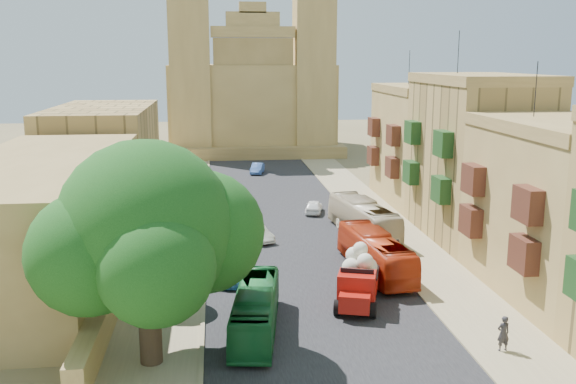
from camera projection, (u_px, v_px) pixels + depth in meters
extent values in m
cube|color=black|center=(283.00, 226.00, 58.85)|extent=(14.00, 140.00, 0.01)
cube|color=#958561|center=(384.00, 223.00, 59.91)|extent=(5.00, 140.00, 0.01)
cube|color=#958561|center=(178.00, 229.00, 57.79)|extent=(5.00, 140.00, 0.01)
cube|color=#958561|center=(358.00, 223.00, 59.62)|extent=(0.25, 140.00, 0.12)
cube|color=#958561|center=(206.00, 227.00, 58.05)|extent=(0.25, 140.00, 0.12)
cube|color=#9F8148|center=(562.00, 215.00, 41.09)|extent=(8.00, 14.00, 10.50)
cube|color=olive|center=(570.00, 127.00, 39.93)|extent=(8.20, 14.00, 0.80)
cylinder|color=black|center=(536.00, 89.00, 42.09)|extent=(0.06, 0.06, 3.60)
cube|color=#4D2519|center=(524.00, 254.00, 37.04)|extent=(0.90, 2.20, 2.00)
cube|color=#4D2519|center=(471.00, 221.00, 44.66)|extent=(0.90, 2.20, 2.00)
cube|color=#4D2519|center=(528.00, 205.00, 36.44)|extent=(0.90, 2.20, 2.00)
cube|color=#4D2519|center=(473.00, 179.00, 44.06)|extent=(0.90, 2.20, 2.00)
cube|color=#A9894D|center=(476.00, 161.00, 54.45)|extent=(8.00, 14.00, 13.00)
cube|color=olive|center=(481.00, 79.00, 53.03)|extent=(8.20, 14.00, 0.80)
cylinder|color=black|center=(458.00, 52.00, 55.19)|extent=(0.06, 0.06, 3.60)
cube|color=#1A421A|center=(441.00, 190.00, 50.46)|extent=(0.90, 2.20, 2.00)
cube|color=#1A421A|center=(411.00, 172.00, 58.08)|extent=(0.90, 2.20, 2.00)
cube|color=#1A421A|center=(443.00, 144.00, 49.71)|extent=(0.90, 2.20, 2.00)
cube|color=#1A421A|center=(412.00, 132.00, 57.33)|extent=(0.90, 2.20, 2.00)
cube|color=#9F8148|center=(423.00, 147.00, 68.21)|extent=(8.00, 14.00, 11.50)
cube|color=olive|center=(426.00, 89.00, 66.95)|extent=(8.20, 14.00, 0.80)
cylinder|color=black|center=(409.00, 67.00, 69.10)|extent=(0.06, 0.06, 3.60)
cube|color=#4D2519|center=(392.00, 167.00, 64.18)|extent=(0.90, 2.20, 2.00)
cube|color=#4D2519|center=(373.00, 156.00, 71.81)|extent=(0.90, 2.20, 2.00)
cube|color=#4D2519|center=(393.00, 135.00, 63.52)|extent=(0.90, 2.20, 2.00)
cube|color=#4D2519|center=(374.00, 127.00, 71.15)|extent=(0.90, 2.20, 2.00)
cube|color=#9F8148|center=(130.00, 253.00, 47.54)|extent=(1.00, 40.00, 1.80)
cube|color=olive|center=(43.00, 219.00, 44.30)|extent=(10.00, 28.00, 8.40)
cube|color=#A9894D|center=(104.00, 153.00, 69.42)|extent=(10.00, 22.00, 10.00)
cube|color=#9F8148|center=(250.00, 107.00, 106.99)|extent=(26.00, 20.00, 14.00)
cube|color=olive|center=(255.00, 152.00, 98.04)|extent=(28.00, 4.00, 1.80)
cube|color=olive|center=(253.00, 92.00, 97.82)|extent=(12.00, 2.00, 16.00)
cube|color=#9F8148|center=(253.00, 32.00, 95.99)|extent=(12.60, 2.40, 1.60)
cube|color=#9F8148|center=(253.00, 20.00, 95.64)|extent=(8.00, 2.00, 2.40)
cube|color=#9F8148|center=(252.00, 8.00, 95.27)|extent=(4.00, 2.00, 1.60)
cube|color=#9F8148|center=(190.00, 62.00, 97.10)|extent=(6.00, 6.00, 29.00)
cube|color=#9F8148|center=(314.00, 62.00, 99.23)|extent=(6.00, 6.00, 29.00)
cylinder|color=#3A2A1D|center=(150.00, 322.00, 32.06)|extent=(1.14, 1.14, 4.32)
sphere|color=#103C10|center=(145.00, 228.00, 31.06)|extent=(8.64, 8.64, 8.64)
sphere|color=#103C10|center=(203.00, 232.00, 32.83)|extent=(6.37, 6.37, 6.37)
sphere|color=#103C10|center=(90.00, 254.00, 29.97)|extent=(5.91, 5.91, 5.91)
sphere|color=#103C10|center=(156.00, 267.00, 28.72)|extent=(5.46, 5.46, 5.46)
sphere|color=#103C10|center=(125.00, 199.00, 33.16)|extent=(5.00, 5.00, 5.00)
cylinder|color=#3A2A1D|center=(155.00, 285.00, 39.98)|extent=(0.44, 0.44, 2.48)
sphere|color=#103C10|center=(153.00, 246.00, 39.46)|extent=(3.60, 3.60, 3.60)
cylinder|color=#3A2A1D|center=(168.00, 236.00, 51.69)|extent=(0.44, 0.44, 1.97)
sphere|color=#103C10|center=(167.00, 213.00, 51.28)|extent=(2.87, 2.87, 2.87)
cylinder|color=#3A2A1D|center=(176.00, 202.00, 63.32)|extent=(0.44, 0.44, 2.37)
sphere|color=#103C10|center=(175.00, 178.00, 62.83)|extent=(3.44, 3.44, 3.44)
cylinder|color=#3A2A1D|center=(182.00, 181.00, 75.03)|extent=(0.44, 0.44, 1.96)
sphere|color=#103C10|center=(181.00, 164.00, 74.62)|extent=(2.85, 2.85, 2.85)
cube|color=#A9150D|center=(360.00, 276.00, 41.22)|extent=(3.38, 4.35, 0.96)
cube|color=black|center=(360.00, 269.00, 41.11)|extent=(3.45, 4.42, 0.13)
cube|color=#A9150D|center=(357.00, 288.00, 38.85)|extent=(2.67, 2.39, 1.91)
cube|color=#A9150D|center=(355.00, 302.00, 37.71)|extent=(2.11, 1.76, 1.06)
cube|color=black|center=(357.00, 276.00, 38.69)|extent=(1.96, 0.71, 0.96)
cylinder|color=black|center=(337.00, 308.00, 38.32)|extent=(0.64, 1.02, 0.96)
cylinder|color=black|center=(373.00, 310.00, 37.93)|extent=(0.64, 1.02, 0.96)
cylinder|color=black|center=(345.00, 281.00, 42.82)|extent=(0.64, 1.02, 0.96)
cylinder|color=black|center=(377.00, 283.00, 42.42)|extent=(0.64, 1.02, 0.96)
sphere|color=beige|center=(351.00, 267.00, 40.54)|extent=(1.17, 1.17, 1.17)
sphere|color=beige|center=(368.00, 267.00, 40.65)|extent=(1.17, 1.17, 1.17)
sphere|color=beige|center=(361.00, 262.00, 41.67)|extent=(1.17, 1.17, 1.17)
sphere|color=beige|center=(354.00, 255.00, 41.12)|extent=(1.06, 1.06, 1.06)
sphere|color=beige|center=(365.00, 262.00, 39.96)|extent=(1.06, 1.06, 1.06)
sphere|color=beige|center=(360.00, 249.00, 40.73)|extent=(0.96, 0.96, 0.96)
cube|color=#425C22|center=(374.00, 245.00, 49.89)|extent=(2.78, 4.41, 1.69)
cylinder|color=black|center=(363.00, 256.00, 48.74)|extent=(0.43, 0.72, 0.68)
cylinder|color=black|center=(384.00, 257.00, 48.50)|extent=(0.43, 0.72, 0.68)
cylinder|color=black|center=(364.00, 245.00, 51.49)|extent=(0.43, 0.72, 0.68)
cylinder|color=black|center=(384.00, 246.00, 51.25)|extent=(0.43, 0.72, 0.68)
imported|color=#16622B|center=(256.00, 310.00, 35.79)|extent=(3.49, 9.66, 2.63)
imported|color=#BC3212|center=(375.00, 253.00, 45.66)|extent=(3.54, 10.67, 2.92)
imported|color=beige|center=(363.00, 219.00, 55.17)|extent=(4.26, 11.40, 3.10)
imported|color=#4698C9|center=(233.00, 274.00, 43.79)|extent=(2.41, 3.92, 1.25)
imported|color=white|center=(257.00, 233.00, 53.92)|extent=(2.96, 4.27, 1.33)
imported|color=beige|center=(367.00, 257.00, 47.76)|extent=(2.31, 4.35, 1.16)
imported|color=navy|center=(244.00, 201.00, 66.17)|extent=(2.96, 4.58, 1.23)
imported|color=white|center=(314.00, 207.00, 63.55)|extent=(2.40, 4.06, 1.30)
imported|color=#3C64B4|center=(257.00, 168.00, 85.31)|extent=(2.28, 4.29, 1.34)
imported|color=#2D2A2E|center=(503.00, 333.00, 33.55)|extent=(0.76, 0.55, 1.95)
imported|color=#27292E|center=(397.00, 250.00, 48.53)|extent=(0.74, 1.08, 1.70)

